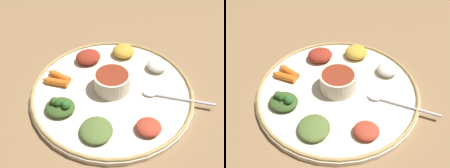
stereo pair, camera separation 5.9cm
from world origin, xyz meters
TOP-DOWN VIEW (x-y plane):
  - ground_plane at (0.00, 0.00)m, footprint 2.40×2.40m
  - platter at (0.00, 0.00)m, footprint 0.42×0.42m
  - platter_rim at (0.00, 0.00)m, footprint 0.42×0.42m
  - center_bowl at (0.00, 0.00)m, footprint 0.09×0.09m
  - spoon at (-0.10, 0.10)m, footprint 0.14×0.14m
  - greens_pile at (0.14, -0.00)m, footprint 0.09×0.09m
  - carrot_near_spoon at (0.10, -0.11)m, footprint 0.05×0.07m
  - carrot_outer at (0.12, -0.09)m, footprint 0.06×0.06m
  - mound_lentil_yellow at (-0.11, -0.10)m, footprint 0.07×0.07m
  - mound_berbere_red at (0.00, 0.15)m, footprint 0.07×0.07m
  - mound_collards at (0.10, 0.10)m, footprint 0.08×0.08m
  - mound_beet at (-0.00, -0.13)m, footprint 0.08×0.08m
  - mound_rice_white at (-0.15, 0.00)m, footprint 0.08×0.08m

SIDE VIEW (x-z plane):
  - ground_plane at x=0.00m, z-range 0.00..0.00m
  - platter at x=0.00m, z-range 0.00..0.01m
  - platter_rim at x=0.00m, z-range 0.01..0.02m
  - spoon at x=-0.10m, z-range 0.01..0.02m
  - carrot_outer at x=0.12m, z-range 0.01..0.03m
  - carrot_near_spoon at x=0.10m, z-range 0.01..0.03m
  - mound_collards at x=0.10m, z-range 0.01..0.03m
  - mound_berbere_red at x=0.00m, z-range 0.01..0.04m
  - mound_rice_white at x=-0.15m, z-range 0.01..0.04m
  - greens_pile at x=0.14m, z-range 0.01..0.05m
  - mound_lentil_yellow at x=-0.11m, z-range 0.01..0.05m
  - mound_beet at x=0.00m, z-range 0.01..0.05m
  - center_bowl at x=0.00m, z-range 0.02..0.06m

